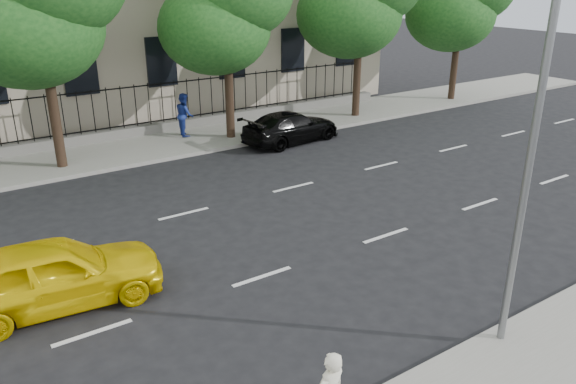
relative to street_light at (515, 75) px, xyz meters
The scene contains 8 objects.
ground 5.99m from the street_light, 144.73° to the left, with size 120.00×120.00×0.00m, color black.
far_sidewalk 16.75m from the street_light, 99.01° to the left, with size 60.00×4.00×0.15m, color gray.
lane_markings 8.67m from the street_light, 110.98° to the left, with size 49.60×4.62×0.01m, color silver, non-canonical shape.
iron_fence 18.21m from the street_light, 98.14° to the left, with size 30.00×0.50×2.20m.
street_light is the anchor object (origin of this frame).
yellow_taxi 9.91m from the street_light, 139.94° to the left, with size 1.82×4.52×1.54m, color yellow.
black_sedan 14.71m from the street_light, 71.32° to the left, with size 1.84×4.52×1.31m, color black.
pedestrian_far 16.79m from the street_light, 86.53° to the left, with size 0.89×0.70×1.84m, color navy.
Camera 1 is at (-6.03, -7.54, 6.78)m, focal length 35.00 mm.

